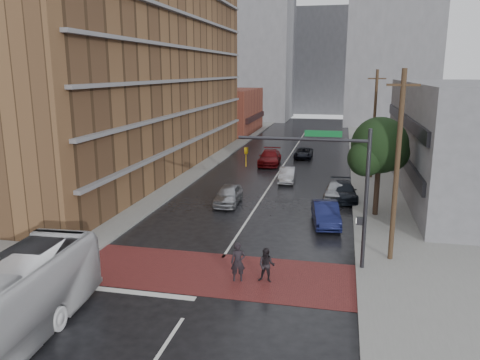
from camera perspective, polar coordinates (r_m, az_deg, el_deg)
The scene contains 23 objects.
ground at distance 23.44m, azimuth -3.70°, elevation -11.76°, with size 160.00×160.00×0.00m, color black.
crosswalk at distance 23.87m, azimuth -3.36°, elevation -11.25°, with size 14.00×5.00×0.02m, color maroon.
sidewalk_west at distance 49.63m, azimuth -8.51°, elevation 1.63°, with size 9.00×90.00×0.15m, color gray.
sidewalk_east at distance 46.76m, azimuth 18.87°, elevation 0.36°, with size 9.00×90.00×0.15m, color gray.
apartment_block at distance 48.87m, azimuth -12.40°, elevation 17.72°, with size 10.00×44.00×28.00m, color brown.
storefront_west at distance 76.81m, azimuth -1.21°, elevation 8.40°, with size 8.00×16.00×7.00m, color brown.
building_east at distance 42.08m, azimuth 26.82°, elevation 4.42°, with size 11.00×26.00×9.00m, color gray.
distant_tower_west at distance 100.59m, azimuth 0.95°, elevation 16.65°, with size 18.00×16.00×32.00m, color gray.
distant_tower_east at distance 93.10m, azimuth 18.16°, elevation 17.55°, with size 16.00×14.00×36.00m, color gray.
distant_tower_center at distance 115.57m, azimuth 9.72°, elevation 14.03°, with size 12.00×10.00×24.00m, color gray.
street_tree at distance 32.93m, azimuth 16.67°, elevation 3.64°, with size 4.20×4.10×6.90m.
signal_mast at distance 23.46m, azimuth 11.73°, elevation 0.24°, with size 6.50×0.30×7.20m.
utility_pole_near at distance 25.01m, azimuth 18.60°, elevation 1.57°, with size 1.60×0.26×10.00m.
utility_pole_far at distance 44.73m, azimuth 16.03°, elevation 6.59°, with size 1.60×0.26×10.00m.
pedestrian_a at distance 22.66m, azimuth -0.24°, elevation -9.97°, with size 0.70×0.46×1.92m, color black.
pedestrian_b at distance 22.64m, azimuth 3.25°, elevation -10.35°, with size 0.82×0.64×1.69m, color black.
car_travel_a at distance 35.32m, azimuth -1.43°, elevation -1.83°, with size 1.74×4.32×1.47m, color #A1A3A8.
car_travel_b at distance 42.67m, azimuth 5.75°, elevation 0.62°, with size 1.38×3.96×1.30m, color #B4B6BD.
car_travel_c at distance 50.45m, azimuth 3.65°, elevation 2.76°, with size 2.20×5.42×1.57m, color maroon.
suv_travel at distance 54.82m, azimuth 7.75°, elevation 3.30°, with size 1.97×4.26×1.18m, color black.
car_parked_near at distance 31.18m, azimuth 10.41°, elevation -4.07°, with size 1.58×4.54×1.50m, color #131844.
car_parked_mid at distance 37.54m, azimuth 12.48°, elevation -1.32°, with size 1.92×4.71×1.37m, color black.
car_parked_far at distance 37.53m, azimuth 11.64°, elevation -1.21°, with size 1.72×4.27×1.45m, color #A4A7AC.
Camera 1 is at (6.00, -20.40, 9.86)m, focal length 35.00 mm.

